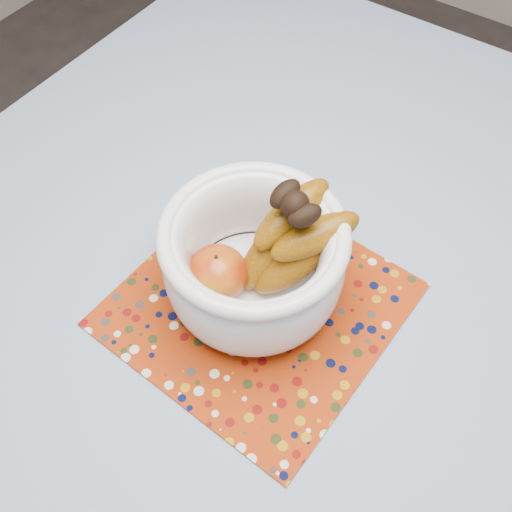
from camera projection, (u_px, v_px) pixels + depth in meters
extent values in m
plane|color=#2D2826|center=(295.00, 433.00, 1.52)|extent=(4.00, 4.00, 0.00)
cube|color=brown|center=(320.00, 275.00, 0.93)|extent=(1.20, 1.20, 0.04)
cylinder|color=brown|center=(243.00, 129.00, 1.66)|extent=(0.06, 0.06, 0.71)
cube|color=slate|center=(322.00, 266.00, 0.91)|extent=(1.32, 1.32, 0.01)
cube|color=#962B08|center=(258.00, 304.00, 0.86)|extent=(0.38, 0.38, 0.00)
cylinder|color=white|center=(254.00, 291.00, 0.86)|extent=(0.13, 0.13, 0.01)
cylinder|color=white|center=(254.00, 286.00, 0.85)|extent=(0.18, 0.18, 0.01)
torus|color=white|center=(254.00, 235.00, 0.75)|extent=(0.25, 0.25, 0.02)
ellipsoid|color=maroon|center=(218.00, 273.00, 0.81)|extent=(0.08, 0.08, 0.08)
sphere|color=black|center=(295.00, 205.00, 0.73)|extent=(0.04, 0.04, 0.04)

